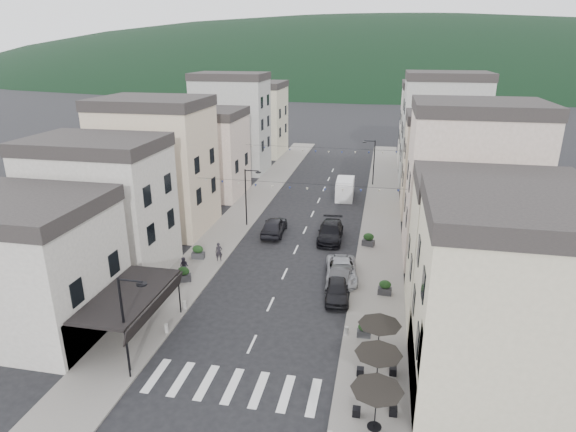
# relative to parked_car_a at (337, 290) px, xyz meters

# --- Properties ---
(ground) EXTENTS (700.00, 700.00, 0.00)m
(ground) POSITION_rel_parked_car_a_xyz_m (-4.60, -12.71, -0.73)
(ground) COLOR black
(ground) RESTS_ON ground
(sidewalk_left) EXTENTS (4.00, 76.00, 0.12)m
(sidewalk_left) POSITION_rel_parked_car_a_xyz_m (-12.10, 19.29, -0.67)
(sidewalk_left) COLOR slate
(sidewalk_left) RESTS_ON ground
(sidewalk_right) EXTENTS (4.00, 76.00, 0.12)m
(sidewalk_right) POSITION_rel_parked_car_a_xyz_m (2.90, 19.29, -0.67)
(sidewalk_right) COLOR slate
(sidewalk_right) RESTS_ON ground
(hill_backdrop) EXTENTS (640.00, 360.00, 70.00)m
(hill_backdrop) POSITION_rel_parked_car_a_xyz_m (-4.60, 287.29, -0.73)
(hill_backdrop) COLOR black
(hill_backdrop) RESTS_ON ground
(boutique_building) EXTENTS (12.00, 8.00, 8.00)m
(boutique_building) POSITION_rel_parked_car_a_xyz_m (-20.10, -7.71, 3.27)
(boutique_building) COLOR #ABA69D
(boutique_building) RESTS_ON ground
(bistro_building) EXTENTS (10.00, 8.00, 10.00)m
(bistro_building) POSITION_rel_parked_car_a_xyz_m (9.90, -8.71, 4.27)
(bistro_building) COLOR #BEB597
(bistro_building) RESTS_ON ground
(boutique_awning) EXTENTS (3.77, 7.50, 3.28)m
(boutique_awning) POSITION_rel_parked_car_a_xyz_m (-11.85, -7.71, 2.39)
(boutique_awning) COLOR black
(boutique_awning) RESTS_ON ground
(buildings_row_left) EXTENTS (10.20, 54.16, 14.00)m
(buildings_row_left) POSITION_rel_parked_car_a_xyz_m (-19.10, 25.04, 5.39)
(buildings_row_left) COLOR #ABA69D
(buildings_row_left) RESTS_ON ground
(buildings_row_right) EXTENTS (10.20, 54.16, 14.50)m
(buildings_row_right) POSITION_rel_parked_car_a_xyz_m (9.90, 23.88, 5.59)
(buildings_row_right) COLOR #BEB597
(buildings_row_right) RESTS_ON ground
(cafe_terrace) EXTENTS (2.50, 8.10, 2.53)m
(cafe_terrace) POSITION_rel_parked_car_a_xyz_m (3.10, -9.91, 1.63)
(cafe_terrace) COLOR black
(cafe_terrace) RESTS_ON ground
(streetlamp_left_near) EXTENTS (1.70, 0.56, 6.00)m
(streetlamp_left_near) POSITION_rel_parked_car_a_xyz_m (-10.42, -10.71, 2.97)
(streetlamp_left_near) COLOR black
(streetlamp_left_near) RESTS_ON ground
(streetlamp_left_far) EXTENTS (1.70, 0.56, 6.00)m
(streetlamp_left_far) POSITION_rel_parked_car_a_xyz_m (-10.42, 13.29, 2.97)
(streetlamp_left_far) COLOR black
(streetlamp_left_far) RESTS_ON ground
(streetlamp_right_far) EXTENTS (1.70, 0.56, 6.00)m
(streetlamp_right_far) POSITION_rel_parked_car_a_xyz_m (1.22, 31.29, 2.97)
(streetlamp_right_far) COLOR black
(streetlamp_right_far) RESTS_ON ground
(bollards) EXTENTS (11.66, 10.26, 0.60)m
(bollards) POSITION_rel_parked_car_a_xyz_m (-4.60, -7.21, -0.31)
(bollards) COLOR gray
(bollards) RESTS_ON ground
(bunting_near) EXTENTS (19.00, 0.28, 0.62)m
(bunting_near) POSITION_rel_parked_car_a_xyz_m (-4.60, 9.29, 4.93)
(bunting_near) COLOR black
(bunting_near) RESTS_ON ground
(bunting_far) EXTENTS (19.00, 0.28, 0.62)m
(bunting_far) POSITION_rel_parked_car_a_xyz_m (-4.60, 25.29, 4.93)
(bunting_far) COLOR black
(bunting_far) RESTS_ON ground
(parked_car_a) EXTENTS (2.11, 4.41, 1.45)m
(parked_car_a) POSITION_rel_parked_car_a_xyz_m (0.00, 0.00, 0.00)
(parked_car_a) COLOR black
(parked_car_a) RESTS_ON ground
(parked_car_b) EXTENTS (1.85, 4.43, 1.42)m
(parked_car_b) POSITION_rel_parked_car_a_xyz_m (0.00, 2.01, -0.02)
(parked_car_b) COLOR #2E2E30
(parked_car_b) RESTS_ON ground
(parked_car_c) EXTENTS (3.09, 5.57, 1.47)m
(parked_car_c) POSITION_rel_parked_car_a_xyz_m (0.00, 3.30, 0.01)
(parked_car_c) COLOR #919299
(parked_car_c) RESTS_ON ground
(parked_car_d) EXTENTS (2.43, 5.62, 1.61)m
(parked_car_d) POSITION_rel_parked_car_a_xyz_m (-1.80, 11.27, 0.08)
(parked_car_d) COLOR black
(parked_car_d) RESTS_ON ground
(parked_car_e) EXTENTS (2.19, 5.12, 1.72)m
(parked_car_e) POSITION_rel_parked_car_a_xyz_m (-7.40, 11.62, 0.14)
(parked_car_e) COLOR black
(parked_car_e) RESTS_ON ground
(delivery_van) EXTENTS (2.19, 5.20, 2.46)m
(delivery_van) POSITION_rel_parked_car_a_xyz_m (-1.66, 25.08, 0.48)
(delivery_van) COLOR silver
(delivery_van) RESTS_ON ground
(pedestrian_a) EXTENTS (0.70, 0.58, 1.63)m
(pedestrian_a) POSITION_rel_parked_car_a_xyz_m (-10.59, 4.40, 0.21)
(pedestrian_a) COLOR black
(pedestrian_a) RESTS_ON sidewalk_left
(pedestrian_b) EXTENTS (0.76, 0.60, 1.52)m
(pedestrian_b) POSITION_rel_parked_car_a_xyz_m (-12.42, 1.26, 0.15)
(pedestrian_b) COLOR #25212C
(pedestrian_b) RESTS_ON sidewalk_left
(planter_la) EXTENTS (1.22, 0.94, 1.21)m
(planter_la) POSITION_rel_parked_car_a_xyz_m (-12.04, 0.25, -0.02)
(planter_la) COLOR #2F2E31
(planter_la) RESTS_ON sidewalk_left
(planter_lb) EXTENTS (1.16, 0.74, 1.22)m
(planter_lb) POSITION_rel_parked_car_a_xyz_m (-12.53, 4.49, -0.02)
(planter_lb) COLOR #323235
(planter_lb) RESTS_ON sidewalk_left
(planter_ra) EXTENTS (0.90, 0.51, 0.99)m
(planter_ra) POSITION_rel_parked_car_a_xyz_m (2.20, -4.67, -0.13)
(planter_ra) COLOR #323235
(planter_ra) RESTS_ON sidewalk_right
(planter_rb) EXTENTS (1.04, 0.61, 1.13)m
(planter_rb) POSITION_rel_parked_car_a_xyz_m (3.42, 1.22, -0.06)
(planter_rb) COLOR #2C2C2E
(planter_rb) RESTS_ON sidewalk_right
(planter_rc) EXTENTS (1.22, 0.87, 1.23)m
(planter_rc) POSITION_rel_parked_car_a_xyz_m (1.83, 10.26, -0.01)
(planter_rc) COLOR #313134
(planter_rc) RESTS_ON sidewalk_right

